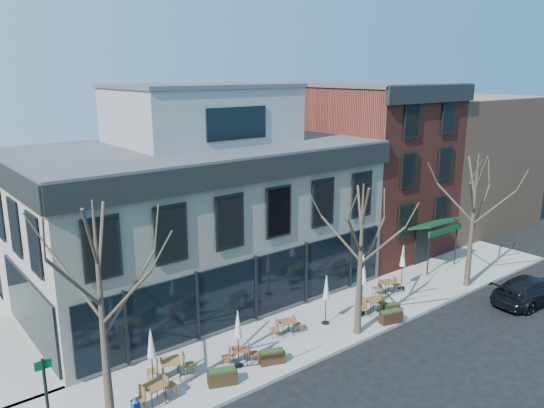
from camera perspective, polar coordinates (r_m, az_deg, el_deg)
ground at (r=26.33m, az=-1.85°, el=-12.75°), size 120.00×120.00×0.00m
sidewalk_front at (r=26.77m, az=6.70°, el=-12.20°), size 33.50×4.70×0.15m
corner_building at (r=28.68m, az=-7.86°, el=-0.50°), size 18.39×10.39×11.10m
red_brick_building at (r=36.56m, az=9.87°, el=4.04°), size 8.20×11.78×11.18m
bg_building at (r=45.10m, az=17.40°, el=4.67°), size 12.00×12.00×10.00m
tree_corner at (r=18.29m, az=-17.78°, el=-11.31°), size 3.93×3.98×7.92m
tree_mid at (r=24.05m, az=9.52°, el=-5.77°), size 3.50×3.55×7.04m
tree_right at (r=31.01m, az=20.79°, el=-1.54°), size 3.72×3.77×7.48m
sign_pole at (r=18.59m, az=-23.02°, el=-19.02°), size 0.50×0.10×3.40m
parked_sedan at (r=31.35m, az=26.07°, el=-8.29°), size 5.12×2.49×1.44m
cafe_set_0 at (r=20.72m, az=-12.54°, el=-19.16°), size 1.84×0.81×0.95m
cafe_set_1 at (r=21.99m, az=-10.83°, el=-16.86°), size 1.94×1.11×1.00m
cafe_set_2 at (r=22.69m, az=-3.47°, el=-15.86°), size 1.57×1.00×0.82m
cafe_set_3 at (r=24.82m, az=1.50°, el=-13.02°), size 1.62×0.80×0.83m
cafe_set_4 at (r=27.20m, az=10.72°, el=-10.62°), size 1.82×0.85×0.94m
cafe_set_5 at (r=29.61m, az=12.30°, el=-8.63°), size 1.75×0.97×0.90m
umbrella_0 at (r=21.07m, az=-12.88°, el=-14.68°), size 0.39×0.39×2.44m
umbrella_1 at (r=21.89m, az=-3.69°, el=-13.11°), size 0.39×0.39×2.47m
umbrella_2 at (r=25.42m, az=5.86°, el=-9.16°), size 0.39×0.39×2.46m
umbrella_3 at (r=26.38m, az=9.74°, el=-7.27°), size 0.50×0.50×3.14m
umbrella_4 at (r=30.09m, az=13.90°, el=-5.67°), size 0.40×0.40×2.52m
planter_0 at (r=21.53m, az=-5.36°, el=-18.02°), size 1.22×0.86×0.64m
planter_1 at (r=22.76m, az=-0.01°, el=-16.10°), size 1.13×0.76×0.59m
planter_2 at (r=26.58m, az=12.66°, el=-11.73°), size 1.20×0.72×0.63m
planter_3 at (r=27.61m, az=12.65°, el=-10.87°), size 0.95×0.61×0.49m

